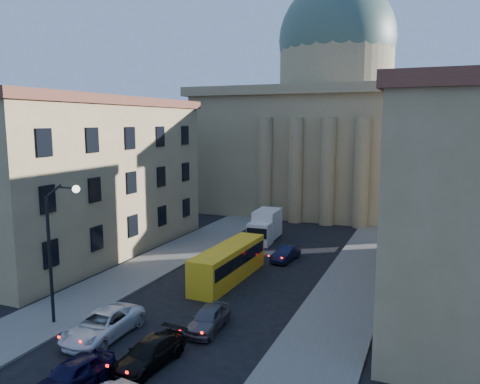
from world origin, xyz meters
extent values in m
cube|color=#5F5C57|center=(-8.50, 18.00, 0.07)|extent=(5.00, 60.00, 0.15)
cube|color=#5F5C57|center=(8.50, 18.00, 0.07)|extent=(5.00, 60.00, 0.15)
cube|color=#806F4F|center=(0.00, 56.00, 8.00)|extent=(34.00, 26.00, 16.00)
cube|color=#806F4F|center=(0.00, 56.00, 16.40)|extent=(35.50, 27.50, 1.20)
cylinder|color=#806F4F|center=(0.00, 56.00, 20.00)|extent=(16.00, 16.00, 8.00)
sphere|color=#405749|center=(0.00, 56.00, 24.00)|extent=(16.40, 16.40, 16.40)
cube|color=#806F4F|center=(-21.00, 54.00, 5.50)|extent=(13.00, 13.00, 11.00)
cone|color=brown|center=(-21.00, 54.00, 13.00)|extent=(26.02, 26.02, 4.00)
cylinder|color=#806F4F|center=(-6.00, 42.80, 6.50)|extent=(1.80, 1.80, 13.00)
cylinder|color=#806F4F|center=(-2.00, 42.80, 6.50)|extent=(1.80, 1.80, 13.00)
cylinder|color=#806F4F|center=(2.00, 42.80, 6.50)|extent=(1.80, 1.80, 13.00)
cylinder|color=#806F4F|center=(6.00, 42.80, 6.50)|extent=(1.80, 1.80, 13.00)
cube|color=tan|center=(-17.00, 22.00, 7.00)|extent=(11.00, 26.00, 14.00)
cube|color=brown|center=(-17.00, 22.00, 14.30)|extent=(11.60, 26.60, 0.80)
cylinder|color=black|center=(-7.50, 8.00, 4.00)|extent=(0.20, 0.20, 8.00)
cylinder|color=black|center=(-6.95, 8.00, 8.35)|extent=(1.30, 0.12, 0.96)
cylinder|color=black|center=(-5.95, 8.00, 8.65)|extent=(1.30, 0.12, 0.12)
sphere|color=white|center=(-5.20, 8.00, 8.60)|extent=(0.44, 0.44, 0.44)
imported|color=black|center=(-1.28, 2.83, 0.74)|extent=(2.24, 4.49, 1.47)
imported|color=silver|center=(-3.50, 7.72, 0.78)|extent=(2.67, 5.63, 1.55)
imported|color=black|center=(0.80, 6.04, 0.67)|extent=(2.36, 4.79, 1.34)
imported|color=#4D4D52|center=(1.72, 10.97, 0.71)|extent=(1.96, 4.29, 1.43)
imported|color=black|center=(1.84, 26.45, 0.67)|extent=(1.83, 4.17, 1.33)
cube|color=yellow|center=(-0.80, 19.68, 1.37)|extent=(2.45, 9.75, 2.73)
cube|color=black|center=(-0.80, 19.68, 1.81)|extent=(2.49, 9.22, 0.97)
cylinder|color=black|center=(-1.77, 16.18, 0.44)|extent=(0.29, 0.89, 0.88)
cylinder|color=black|center=(-0.01, 16.13, 0.44)|extent=(0.29, 0.89, 0.88)
cylinder|color=black|center=(-1.59, 23.23, 0.44)|extent=(0.29, 0.89, 0.88)
cylinder|color=black|center=(0.17, 23.18, 0.44)|extent=(0.29, 0.89, 0.88)
cube|color=silver|center=(-2.24, 30.80, 1.14)|extent=(2.30, 2.39, 2.29)
cube|color=black|center=(-2.18, 29.71, 1.43)|extent=(2.10, 0.22, 1.05)
cube|color=silver|center=(-2.36, 33.37, 1.67)|extent=(2.48, 4.11, 2.95)
cylinder|color=black|center=(-3.17, 30.37, 0.43)|extent=(0.31, 0.87, 0.86)
cylinder|color=black|center=(-1.27, 30.47, 0.43)|extent=(0.31, 0.87, 0.86)
cylinder|color=black|center=(-3.36, 34.18, 0.43)|extent=(0.31, 0.87, 0.86)
cylinder|color=black|center=(-1.45, 34.27, 0.43)|extent=(0.31, 0.87, 0.86)
camera|label=1|loc=(13.72, -12.94, 12.41)|focal=35.00mm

